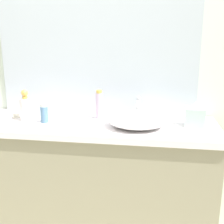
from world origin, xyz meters
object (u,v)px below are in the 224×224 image
Objects in this scene: soap_dispenser at (26,108)px; candle_jar at (17,115)px; tissue_box at (195,116)px; sink_basin at (136,120)px; perfume_bottle at (44,113)px; lotion_bottle at (99,105)px.

candle_jar is at bearing 146.57° from soap_dispenser.
soap_dispenser is 1.08m from tissue_box.
sink_basin is 0.59m from perfume_bottle.
tissue_box is (1.08, 0.04, -0.02)m from soap_dispenser.
soap_dispenser is 3.97× the size of candle_jar.
soap_dispenser is 1.07× the size of lotion_bottle.
lotion_bottle is 1.24× the size of tissue_box.
tissue_box is (0.35, 0.07, 0.02)m from sink_basin.
tissue_box reaches higher than perfume_bottle.
candle_jar is at bearing 173.24° from sink_basin.
lotion_bottle reaches higher than tissue_box.
lotion_bottle is at bearing 5.76° from candle_jar.
tissue_box is at bearing -1.27° from candle_jar.
perfume_bottle reaches higher than candle_jar.
perfume_bottle is (-0.33, -0.14, -0.03)m from lotion_bottle.
tissue_box is (0.95, 0.06, 0.01)m from perfume_bottle.
tissue_box is at bearing 2.32° from soap_dispenser.
sink_basin is at bearing -30.91° from lotion_bottle.
candle_jar is (-0.11, 0.07, -0.07)m from soap_dispenser.
tissue_box is at bearing 11.53° from sink_basin.
soap_dispenser is at bearing -177.68° from tissue_box.
soap_dispenser reaches higher than tissue_box.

